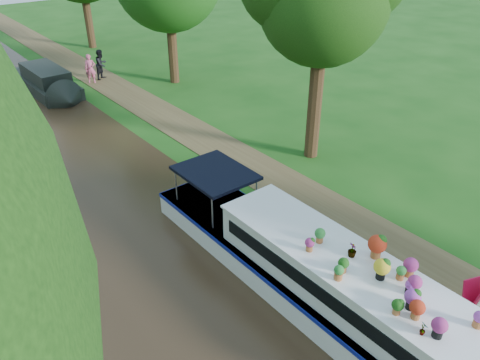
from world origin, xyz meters
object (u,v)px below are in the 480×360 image
Objects in this scene: second_boat at (47,82)px; pedestrian_pink at (90,69)px; sandwich_board at (478,302)px; plant_boat at (338,289)px; pedestrian_dark at (101,64)px.

pedestrian_pink is at bearing -4.03° from second_boat.
pedestrian_pink reaches higher than second_boat.
pedestrian_pink is at bearing 109.95° from sandwich_board.
plant_boat is 1.85× the size of second_boat.
pedestrian_pink is (2.75, 21.61, 0.02)m from plant_boat.
pedestrian_dark is at bearing 1.95° from second_boat.
second_boat reaches higher than sandwich_board.
plant_boat is at bearing 160.04° from sandwich_board.
pedestrian_pink is 0.91m from pedestrian_dark.
pedestrian_dark is (0.90, 24.20, 0.40)m from sandwich_board.
sandwich_board is (2.55, -24.00, -0.05)m from second_boat.
pedestrian_dark is (3.45, 0.20, 0.35)m from second_boat.
pedestrian_dark is at bearing 107.94° from sandwich_board.
plant_boat is at bearing -91.75° from second_boat.
pedestrian_pink is (2.60, -0.12, 0.31)m from second_boat.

